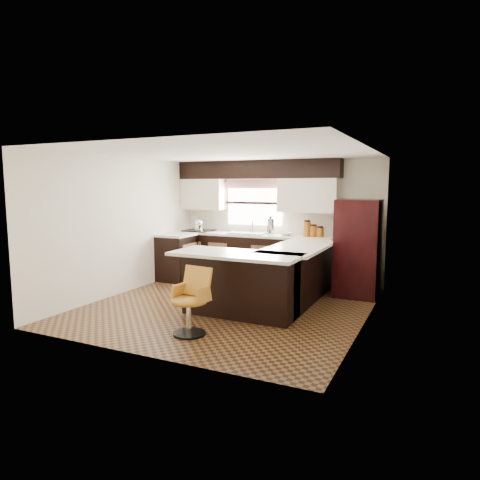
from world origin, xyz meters
The scene contains 30 objects.
floor centered at (0.00, 0.00, 0.00)m, with size 4.40×4.40×0.00m, color #49301A.
ceiling centered at (0.00, 0.00, 2.40)m, with size 4.40×4.40×0.00m, color silver.
wall_back centered at (0.00, 2.20, 1.20)m, with size 4.40×4.40×0.00m, color beige.
wall_front centered at (0.00, -2.20, 1.20)m, with size 4.40×4.40×0.00m, color beige.
wall_left centered at (-2.10, 0.00, 1.20)m, with size 4.40×4.40×0.00m, color beige.
wall_right centered at (2.10, 0.00, 1.20)m, with size 4.40×4.40×0.00m, color beige.
base_cab_back centered at (-0.45, 1.90, 0.45)m, with size 3.30×0.60×0.90m, color black.
base_cab_left centered at (-1.80, 1.25, 0.45)m, with size 0.60×0.70×0.90m, color black.
counter_back centered at (-0.45, 1.90, 0.92)m, with size 3.30×0.60×0.04m, color silver.
counter_left centered at (-1.80, 1.25, 0.92)m, with size 0.60×0.70×0.04m, color silver.
soffit centered at (-0.40, 2.03, 2.22)m, with size 3.40×0.35×0.36m, color black.
upper_cab_left centered at (-1.62, 2.03, 1.72)m, with size 0.94×0.35×0.64m, color beige.
upper_cab_right centered at (0.68, 2.03, 1.72)m, with size 1.14×0.35×0.64m, color beige.
window_pane centered at (-0.50, 2.18, 1.55)m, with size 1.20×0.02×0.90m, color white.
valance centered at (-0.50, 2.14, 1.94)m, with size 1.30×0.06×0.18m, color #D19B93.
sink centered at (-0.50, 1.88, 0.96)m, with size 0.75×0.45×0.03m, color #B2B2B7.
dishwasher centered at (0.55, 1.61, 0.43)m, with size 0.58×0.03×0.78m, color black.
cooktop centered at (-1.65, 1.88, 0.96)m, with size 0.58×0.50×0.03m, color black.
peninsula_long centered at (0.90, 0.62, 0.45)m, with size 0.60×1.95×0.90m, color black.
peninsula_return centered at (0.38, -0.35, 0.45)m, with size 1.65×0.60×0.90m, color black.
counter_pen_long centered at (0.95, 0.62, 0.92)m, with size 0.84×1.95×0.04m, color silver.
counter_pen_return centered at (0.35, -0.44, 0.92)m, with size 1.89×0.84×0.04m, color silver.
refrigerator centered at (1.72, 1.53, 0.84)m, with size 0.72×0.69×1.67m, color black.
bar_chair centered at (0.14, -1.39, 0.43)m, with size 0.46×0.46×0.86m, color #BF7D25, non-canonical shape.
kettle centered at (-1.65, 1.88, 1.10)m, with size 0.19×0.19×0.26m, color silver, non-canonical shape.
percolator centered at (-0.03, 1.90, 1.11)m, with size 0.15×0.15×0.33m, color silver.
mixing_bowl centered at (0.29, 1.90, 0.98)m, with size 0.25×0.25×0.06m, color white.
canister_large centered at (0.70, 1.92, 1.09)m, with size 0.14×0.14×0.28m, color brown.
canister_med centered at (0.82, 1.92, 1.05)m, with size 0.13×0.13×0.21m, color brown.
canister_small centered at (0.95, 1.92, 1.03)m, with size 0.13×0.13×0.18m, color brown.
Camera 1 is at (3.00, -5.90, 1.90)m, focal length 32.00 mm.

